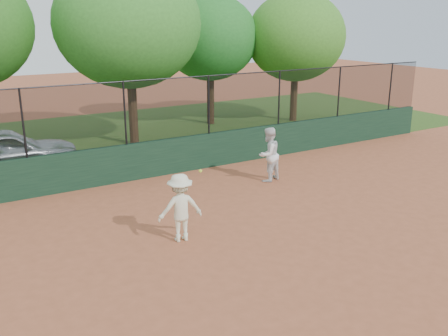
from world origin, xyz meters
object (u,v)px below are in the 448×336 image
player_main (180,208)px  tree_3 (210,38)px  player_second (268,154)px  tree_2 (128,24)px  parked_car (4,152)px  tree_4 (296,37)px

player_main → tree_3: 13.91m
player_second → player_main: (-4.41, -2.57, -0.06)m
tree_2 → player_second: bearing=-74.6°
parked_car → tree_3: (10.02, 3.80, 3.33)m
player_second → player_main: player_second is taller
player_second → parked_car: bearing=-51.0°
player_second → tree_4: 10.54m
player_main → tree_2: bearing=74.9°
parked_car → tree_2: (5.23, 1.81, 4.01)m
player_second → player_main: 5.11m
tree_3 → tree_4: tree_4 is taller
tree_2 → tree_4: size_ratio=1.16×
player_main → tree_2: 10.50m
player_second → tree_4: (6.89, 7.28, 3.27)m
player_main → tree_4: size_ratio=0.28×
tree_2 → tree_4: (8.77, 0.48, -0.67)m
parked_car → tree_3: 11.22m
parked_car → tree_4: size_ratio=0.75×
parked_car → tree_4: (14.00, 2.30, 3.34)m
tree_3 → player_second: bearing=-108.3°
tree_3 → tree_4: (3.98, -1.51, 0.01)m
tree_4 → player_main: bearing=-138.9°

